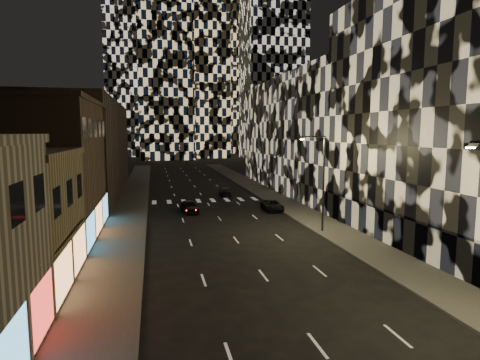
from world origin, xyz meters
name	(u,v)px	position (x,y,z in m)	size (l,w,h in m)	color
sidewalk_left	(131,203)	(-10.00, 50.00, 0.07)	(4.00, 120.00, 0.15)	#47443F
sidewalk_right	(274,197)	(10.00, 50.00, 0.07)	(4.00, 120.00, 0.15)	#47443F
curb_left	(147,202)	(-7.90, 50.00, 0.07)	(0.20, 120.00, 0.15)	#4C4C47
curb_right	(260,198)	(7.90, 50.00, 0.07)	(0.20, 120.00, 0.15)	#4C4C47
retail_brown	(38,172)	(-17.00, 33.50, 6.00)	(10.00, 15.00, 12.00)	brown
retail_filler_left	(86,148)	(-17.00, 60.00, 7.00)	(10.00, 40.00, 14.00)	brown
midrise_right	(478,114)	(20.00, 24.50, 11.00)	(16.00, 25.00, 22.00)	#232326
midrise_base	(391,228)	(12.30, 24.50, 1.50)	(0.60, 25.00, 3.00)	#383838
midrise_filler_right	(321,135)	(20.00, 57.00, 9.00)	(16.00, 40.00, 18.00)	#232326
tower_right_mid	(273,15)	(35.00, 135.00, 50.00)	(20.00, 20.00, 100.00)	black
tower_left_back	(136,3)	(-12.00, 165.00, 60.00)	(24.00, 24.00, 120.00)	black
tower_center_low	(165,20)	(-2.00, 140.00, 47.50)	(18.00, 18.00, 95.00)	black
streetlight_far	(321,176)	(8.35, 30.00, 5.35)	(2.55, 0.25, 9.00)	black
car_dark_midlane	(189,206)	(-2.92, 42.18, 0.71)	(1.68, 4.17, 1.42)	black
car_dark_oncoming	(225,192)	(3.46, 53.77, 0.59)	(1.66, 4.09, 1.19)	black
car_dark_rightlane	(272,205)	(7.00, 41.16, 0.63)	(2.10, 4.56, 1.27)	black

